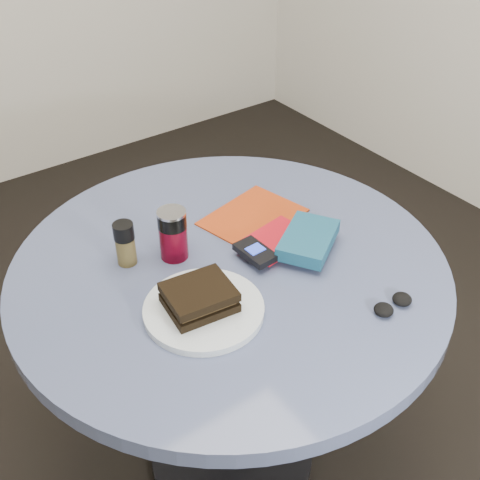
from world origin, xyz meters
TOP-DOWN VIEW (x-y plane):
  - ground at (0.00, 0.00)m, footprint 4.00×4.00m
  - table at (0.00, 0.00)m, footprint 1.00×1.00m
  - plate at (-0.14, -0.11)m, footprint 0.26×0.26m
  - sandwich at (-0.14, -0.10)m, footprint 0.15×0.13m
  - soda_can at (-0.09, 0.09)m, footprint 0.09×0.09m
  - pepper_grinder at (-0.19, 0.14)m, footprint 0.05×0.05m
  - magazine at (0.15, 0.11)m, footprint 0.27×0.23m
  - red_book at (0.13, -0.01)m, footprint 0.18×0.13m
  - novel at (0.17, -0.07)m, footprint 0.20×0.18m
  - mp3_player at (0.05, -0.03)m, footprint 0.06×0.10m
  - headphones at (0.19, -0.32)m, footprint 0.10×0.04m

SIDE VIEW (x-z plane):
  - ground at x=0.00m, z-range 0.00..0.00m
  - table at x=0.00m, z-range 0.21..0.96m
  - magazine at x=0.15m, z-range 0.75..0.75m
  - plate at x=-0.14m, z-range 0.75..0.77m
  - red_book at x=0.13m, z-range 0.75..0.77m
  - headphones at x=0.19m, z-range 0.75..0.77m
  - mp3_player at x=0.05m, z-range 0.77..0.78m
  - novel at x=0.17m, z-range 0.77..0.80m
  - sandwich at x=-0.14m, z-range 0.77..0.81m
  - pepper_grinder at x=-0.19m, z-range 0.75..0.86m
  - soda_can at x=-0.09m, z-range 0.75..0.87m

